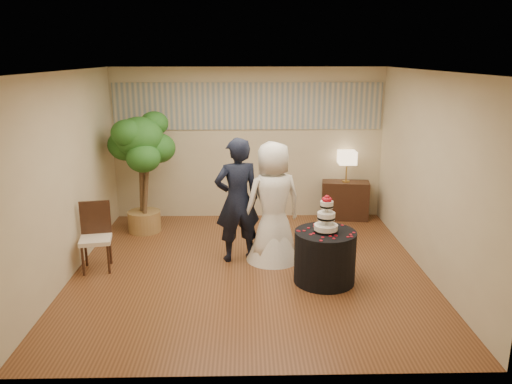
{
  "coord_description": "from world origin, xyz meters",
  "views": [
    {
      "loc": [
        -0.06,
        -6.69,
        3.0
      ],
      "look_at": [
        0.1,
        0.4,
        1.05
      ],
      "focal_mm": 35.0,
      "sensor_mm": 36.0,
      "label": 1
    }
  ],
  "objects_px": {
    "groom": "(237,200)",
    "side_chair": "(95,238)",
    "table_lamp": "(347,166)",
    "ficus_tree": "(141,172)",
    "bride": "(273,202)",
    "cake_table": "(325,257)",
    "wedding_cake": "(326,214)",
    "console": "(345,200)"
  },
  "relations": [
    {
      "from": "table_lamp",
      "to": "side_chair",
      "type": "distance_m",
      "value": 4.63
    },
    {
      "from": "ficus_tree",
      "to": "side_chair",
      "type": "relative_size",
      "value": 2.17
    },
    {
      "from": "bride",
      "to": "side_chair",
      "type": "distance_m",
      "value": 2.6
    },
    {
      "from": "wedding_cake",
      "to": "ficus_tree",
      "type": "distance_m",
      "value": 3.53
    },
    {
      "from": "groom",
      "to": "ficus_tree",
      "type": "relative_size",
      "value": 0.88
    },
    {
      "from": "groom",
      "to": "table_lamp",
      "type": "xyz_separation_m",
      "value": [
        2.0,
        1.92,
        0.08
      ]
    },
    {
      "from": "bride",
      "to": "wedding_cake",
      "type": "relative_size",
      "value": 3.55
    },
    {
      "from": "table_lamp",
      "to": "ficus_tree",
      "type": "relative_size",
      "value": 0.27
    },
    {
      "from": "groom",
      "to": "table_lamp",
      "type": "relative_size",
      "value": 3.23
    },
    {
      "from": "groom",
      "to": "table_lamp",
      "type": "distance_m",
      "value": 2.77
    },
    {
      "from": "ficus_tree",
      "to": "side_chair",
      "type": "distance_m",
      "value": 1.76
    },
    {
      "from": "console",
      "to": "table_lamp",
      "type": "height_order",
      "value": "table_lamp"
    },
    {
      "from": "cake_table",
      "to": "console",
      "type": "bearing_deg",
      "value": 73.43
    },
    {
      "from": "bride",
      "to": "ficus_tree",
      "type": "height_order",
      "value": "ficus_tree"
    },
    {
      "from": "bride",
      "to": "side_chair",
      "type": "height_order",
      "value": "bride"
    },
    {
      "from": "cake_table",
      "to": "wedding_cake",
      "type": "bearing_deg",
      "value": 0.0
    },
    {
      "from": "bride",
      "to": "side_chair",
      "type": "bearing_deg",
      "value": -13.52
    },
    {
      "from": "bride",
      "to": "console",
      "type": "height_order",
      "value": "bride"
    },
    {
      "from": "wedding_cake",
      "to": "table_lamp",
      "type": "height_order",
      "value": "table_lamp"
    },
    {
      "from": "console",
      "to": "ficus_tree",
      "type": "distance_m",
      "value": 3.77
    },
    {
      "from": "cake_table",
      "to": "side_chair",
      "type": "bearing_deg",
      "value": 171.86
    },
    {
      "from": "cake_table",
      "to": "ficus_tree",
      "type": "distance_m",
      "value": 3.6
    },
    {
      "from": "table_lamp",
      "to": "groom",
      "type": "bearing_deg",
      "value": -136.15
    },
    {
      "from": "wedding_cake",
      "to": "side_chair",
      "type": "distance_m",
      "value": 3.28
    },
    {
      "from": "table_lamp",
      "to": "console",
      "type": "bearing_deg",
      "value": 0.0
    },
    {
      "from": "table_lamp",
      "to": "ficus_tree",
      "type": "xyz_separation_m",
      "value": [
        -3.65,
        -0.62,
        0.05
      ]
    },
    {
      "from": "side_chair",
      "to": "bride",
      "type": "bearing_deg",
      "value": -3.11
    },
    {
      "from": "bride",
      "to": "cake_table",
      "type": "height_order",
      "value": "bride"
    },
    {
      "from": "wedding_cake",
      "to": "side_chair",
      "type": "bearing_deg",
      "value": 171.86
    },
    {
      "from": "cake_table",
      "to": "table_lamp",
      "type": "relative_size",
      "value": 1.43
    },
    {
      "from": "bride",
      "to": "ficus_tree",
      "type": "bearing_deg",
      "value": -51.57
    },
    {
      "from": "groom",
      "to": "side_chair",
      "type": "xyz_separation_m",
      "value": [
        -2.02,
        -0.33,
        -0.45
      ]
    },
    {
      "from": "wedding_cake",
      "to": "table_lamp",
      "type": "xyz_separation_m",
      "value": [
        0.81,
        2.71,
        0.04
      ]
    },
    {
      "from": "cake_table",
      "to": "side_chair",
      "type": "distance_m",
      "value": 3.25
    },
    {
      "from": "groom",
      "to": "console",
      "type": "xyz_separation_m",
      "value": [
        2.0,
        1.92,
        -0.57
      ]
    },
    {
      "from": "ficus_tree",
      "to": "groom",
      "type": "bearing_deg",
      "value": -38.02
    },
    {
      "from": "side_chair",
      "to": "groom",
      "type": "bearing_deg",
      "value": -1.01
    },
    {
      "from": "ficus_tree",
      "to": "wedding_cake",
      "type": "bearing_deg",
      "value": -36.23
    },
    {
      "from": "cake_table",
      "to": "table_lamp",
      "type": "bearing_deg",
      "value": 73.43
    },
    {
      "from": "ficus_tree",
      "to": "cake_table",
      "type": "bearing_deg",
      "value": -36.23
    },
    {
      "from": "groom",
      "to": "side_chair",
      "type": "bearing_deg",
      "value": -7.04
    },
    {
      "from": "groom",
      "to": "console",
      "type": "distance_m",
      "value": 2.83
    }
  ]
}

